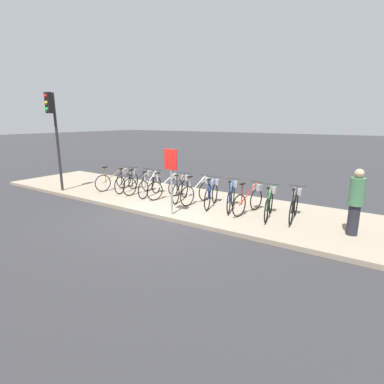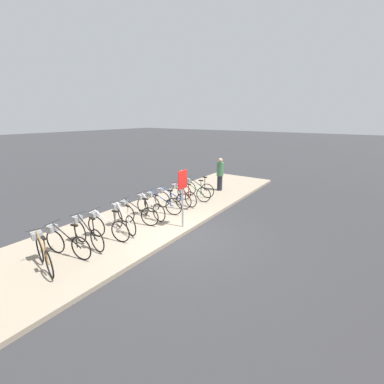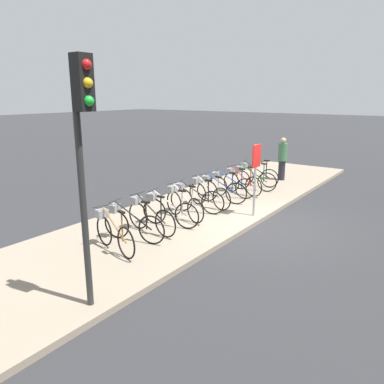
{
  "view_description": "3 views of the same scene",
  "coord_description": "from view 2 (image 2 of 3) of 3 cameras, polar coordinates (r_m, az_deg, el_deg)",
  "views": [
    {
      "loc": [
        5.64,
        -6.46,
        2.86
      ],
      "look_at": [
        0.34,
        1.46,
        0.56
      ],
      "focal_mm": 28.0,
      "sensor_mm": 36.0,
      "label": 1
    },
    {
      "loc": [
        -6.0,
        -4.5,
        3.7
      ],
      "look_at": [
        1.23,
        0.5,
        1.11
      ],
      "focal_mm": 24.0,
      "sensor_mm": 36.0,
      "label": 2
    },
    {
      "loc": [
        -8.52,
        -4.02,
        3.32
      ],
      "look_at": [
        -1.07,
        1.32,
        0.94
      ],
      "focal_mm": 35.0,
      "sensor_mm": 36.0,
      "label": 3
    }
  ],
  "objects": [
    {
      "name": "ground_plane",
      "position": [
        8.36,
        -2.02,
        -9.84
      ],
      "size": [
        120.0,
        120.0,
        0.0
      ],
      "primitive_type": "plane",
      "color": "#2D2D30"
    },
    {
      "name": "parked_bicycle_5",
      "position": [
        9.03,
        -12.53,
        -4.38
      ],
      "size": [
        0.59,
        1.53,
        0.98
      ],
      "color": "black",
      "rests_on": "sidewalk"
    },
    {
      "name": "parked_bicycle_1",
      "position": [
        7.65,
        -26.43,
        -9.71
      ],
      "size": [
        0.5,
        1.56,
        0.98
      ],
      "color": "black",
      "rests_on": "sidewalk"
    },
    {
      "name": "parked_bicycle_3",
      "position": [
        8.2,
        -18.69,
        -7.05
      ],
      "size": [
        0.47,
        1.57,
        0.98
      ],
      "color": "black",
      "rests_on": "sidewalk"
    },
    {
      "name": "parked_bicycle_0",
      "position": [
        7.35,
        -30.27,
        -11.36
      ],
      "size": [
        0.54,
        1.55,
        0.98
      ],
      "color": "black",
      "rests_on": "sidewalk"
    },
    {
      "name": "parked_bicycle_9",
      "position": [
        10.81,
        -2.35,
        -0.52
      ],
      "size": [
        0.46,
        1.57,
        0.98
      ],
      "color": "black",
      "rests_on": "sidewalk"
    },
    {
      "name": "parked_bicycle_4",
      "position": [
        8.65,
        -15.17,
        -5.51
      ],
      "size": [
        0.57,
        1.54,
        0.98
      ],
      "color": "black",
      "rests_on": "sidewalk"
    },
    {
      "name": "parked_bicycle_11",
      "position": [
        11.88,
        0.96,
        1.07
      ],
      "size": [
        0.46,
        1.58,
        0.98
      ],
      "color": "black",
      "rests_on": "sidewalk"
    },
    {
      "name": "sidewalk",
      "position": [
        9.46,
        -11.07,
        -6.54
      ],
      "size": [
        17.31,
        3.68,
        0.12
      ],
      "color": "gray",
      "rests_on": "ground_plane"
    },
    {
      "name": "parked_bicycle_7",
      "position": [
        9.85,
        -7.08,
        -2.34
      ],
      "size": [
        0.57,
        1.54,
        0.98
      ],
      "color": "black",
      "rests_on": "sidewalk"
    },
    {
      "name": "parked_bicycle_10",
      "position": [
        11.26,
        -0.06,
        0.19
      ],
      "size": [
        0.5,
        1.56,
        0.98
      ],
      "color": "black",
      "rests_on": "sidewalk"
    },
    {
      "name": "pedestrian",
      "position": [
        12.85,
        6.24,
        4.08
      ],
      "size": [
        0.34,
        0.34,
        1.63
      ],
      "color": "#23232D",
      "rests_on": "sidewalk"
    },
    {
      "name": "parked_bicycle_2",
      "position": [
        7.96,
        -22.48,
        -8.18
      ],
      "size": [
        0.46,
        1.58,
        0.98
      ],
      "color": "black",
      "rests_on": "sidewalk"
    },
    {
      "name": "parked_bicycle_8",
      "position": [
        10.36,
        -4.82,
        -1.31
      ],
      "size": [
        0.64,
        1.51,
        0.98
      ],
      "color": "black",
      "rests_on": "sidewalk"
    },
    {
      "name": "parked_bicycle_6",
      "position": [
        9.49,
        -9.57,
        -3.17
      ],
      "size": [
        0.46,
        1.58,
        0.98
      ],
      "color": "black",
      "rests_on": "sidewalk"
    },
    {
      "name": "sign_post",
      "position": [
        8.3,
        -2.1,
        0.68
      ],
      "size": [
        0.44,
        0.07,
        1.94
      ],
      "color": "#99999E",
      "rests_on": "sidewalk"
    }
  ]
}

